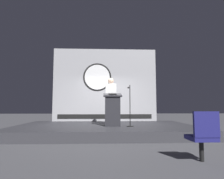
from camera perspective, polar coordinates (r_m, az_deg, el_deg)
ground_plane at (r=7.21m, az=-2.03°, el=-12.87°), size 40.00×40.00×0.00m
stage_platform at (r=7.19m, az=-2.03°, el=-11.69°), size 6.40×4.00×0.30m
banner_display at (r=9.05m, az=-2.16°, el=1.42°), size 4.85×0.12×3.42m
podium at (r=6.70m, az=0.15°, el=-6.05°), size 0.64×0.50×1.15m
speaker_person at (r=7.18m, az=-0.35°, el=-3.33°), size 0.40×0.26×1.75m
microphone_stand at (r=6.66m, az=5.34°, el=-6.61°), size 0.24×0.55×1.42m
audience_chair_left at (r=3.81m, az=25.50°, el=-11.83°), size 0.44×0.45×0.89m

